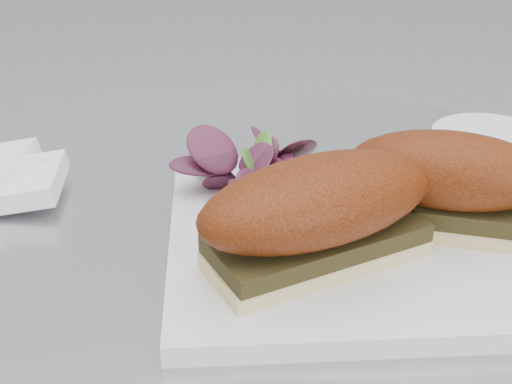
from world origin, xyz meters
TOP-DOWN VIEW (x-y plane):
  - plate at (0.05, -0.04)m, footprint 0.33×0.33m
  - sandwich_left at (0.01, -0.08)m, footprint 0.20×0.11m
  - sandwich_right at (0.12, -0.06)m, footprint 0.17×0.14m
  - salad at (0.00, 0.04)m, footprint 0.10×0.10m
  - saucer at (0.28, 0.10)m, footprint 0.12×0.12m

SIDE VIEW (x-z plane):
  - saucer at x=0.28m, z-range 0.73..0.74m
  - plate at x=0.05m, z-range 0.73..0.75m
  - salad at x=0.00m, z-range 0.75..0.80m
  - sandwich_right at x=0.12m, z-range 0.75..0.83m
  - sandwich_left at x=0.01m, z-range 0.75..0.83m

